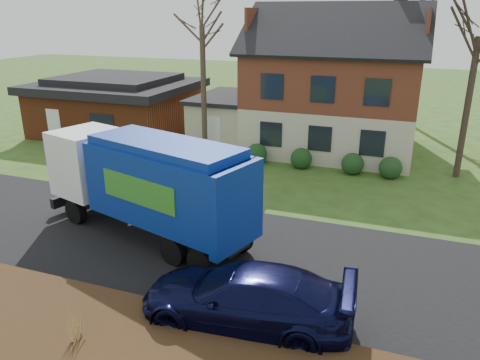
% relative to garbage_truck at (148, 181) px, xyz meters
% --- Properties ---
extents(ground, '(120.00, 120.00, 0.00)m').
position_rel_garbage_truck_xyz_m(ground, '(2.00, -0.22, -2.11)').
color(ground, '#304B19').
rests_on(ground, ground).
extents(road, '(80.00, 7.00, 0.02)m').
position_rel_garbage_truck_xyz_m(road, '(2.00, -0.22, -2.10)').
color(road, black).
rests_on(road, ground).
extents(mulch_verge, '(80.00, 3.50, 0.30)m').
position_rel_garbage_truck_xyz_m(mulch_verge, '(2.00, -5.52, -1.96)').
color(mulch_verge, '#321B10').
rests_on(mulch_verge, ground).
extents(main_house, '(12.95, 8.95, 9.26)m').
position_rel_garbage_truck_xyz_m(main_house, '(3.49, 13.69, 1.92)').
color(main_house, beige).
rests_on(main_house, ground).
extents(ranch_house, '(9.80, 8.20, 3.70)m').
position_rel_garbage_truck_xyz_m(ranch_house, '(-10.00, 12.78, -0.30)').
color(ranch_house, brown).
rests_on(ranch_house, ground).
extents(garbage_truck, '(8.84, 4.63, 3.66)m').
position_rel_garbage_truck_xyz_m(garbage_truck, '(0.00, 0.00, 0.00)').
color(garbage_truck, black).
rests_on(garbage_truck, ground).
extents(silver_sedan, '(4.15, 1.71, 1.33)m').
position_rel_garbage_truck_xyz_m(silver_sedan, '(-5.00, 3.84, -1.44)').
color(silver_sedan, '#ACAEB4').
rests_on(silver_sedan, ground).
extents(navy_wagon, '(5.62, 2.71, 1.58)m').
position_rel_garbage_truck_xyz_m(navy_wagon, '(4.83, -3.54, -1.32)').
color(navy_wagon, black).
rests_on(navy_wagon, ground).
extents(tree_front_west, '(3.25, 3.25, 9.67)m').
position_rel_garbage_truck_xyz_m(tree_front_west, '(-2.37, 9.86, 5.86)').
color(tree_front_west, '#443629').
rests_on(tree_front_west, ground).
extents(grass_clump_mid, '(0.32, 0.26, 0.89)m').
position_rel_garbage_truck_xyz_m(grass_clump_mid, '(1.40, -5.82, -1.37)').
color(grass_clump_mid, tan).
rests_on(grass_clump_mid, mulch_verge).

